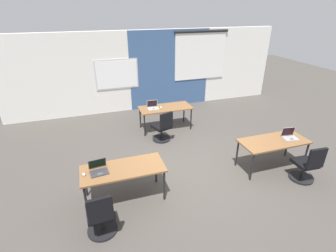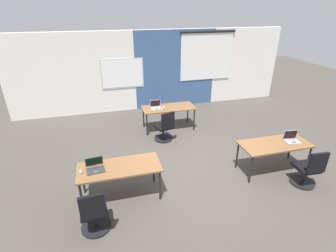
{
  "view_description": "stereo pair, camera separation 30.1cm",
  "coord_description": "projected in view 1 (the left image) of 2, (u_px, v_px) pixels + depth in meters",
  "views": [
    {
      "loc": [
        -2.18,
        -4.71,
        3.56
      ],
      "look_at": [
        -0.46,
        0.53,
        0.91
      ],
      "focal_mm": 27.05,
      "sensor_mm": 36.0,
      "label": 1
    },
    {
      "loc": [
        -1.89,
        -4.79,
        3.56
      ],
      "look_at": [
        -0.46,
        0.53,
        0.91
      ],
      "focal_mm": 27.05,
      "sensor_mm": 36.0,
      "label": 2
    }
  ],
  "objects": [
    {
      "name": "chair_near_right_end",
      "position": [
        307.0,
        166.0,
        5.51
      ],
      "size": [
        0.52,
        0.55,
        0.92
      ],
      "rotation": [
        0.0,
        0.0,
        3.08
      ],
      "color": "black",
      "rests_on": "ground"
    },
    {
      "name": "chair_far_left",
      "position": [
        163.0,
        129.0,
        7.19
      ],
      "size": [
        0.56,
        0.61,
        0.92
      ],
      "rotation": [
        0.0,
        0.0,
        3.46
      ],
      "color": "black",
      "rests_on": "ground"
    },
    {
      "name": "ground_plane",
      "position": [
        193.0,
        166.0,
        6.18
      ],
      "size": [
        24.0,
        24.0,
        0.0
      ],
      "color": "#47423D"
    },
    {
      "name": "mouse_near_left_end",
      "position": [
        84.0,
        174.0,
        4.66
      ],
      "size": [
        0.08,
        0.11,
        0.03
      ],
      "color": "#B2B2B7",
      "rests_on": "desk_near_left"
    },
    {
      "name": "desk_near_left",
      "position": [
        123.0,
        171.0,
        4.89
      ],
      "size": [
        1.6,
        0.7,
        0.72
      ],
      "color": "brown",
      "rests_on": "ground"
    },
    {
      "name": "laptop_far_left",
      "position": [
        153.0,
        107.0,
        7.66
      ],
      "size": [
        0.34,
        0.29,
        0.23
      ],
      "rotation": [
        0.0,
        0.0,
        -0.03
      ],
      "color": "#B7B7BC",
      "rests_on": "desk_far_center"
    },
    {
      "name": "laptop_near_left_end",
      "position": [
        99.0,
        169.0,
        4.74
      ],
      "size": [
        0.36,
        0.33,
        0.23
      ],
      "rotation": [
        0.0,
        0.0,
        0.11
      ],
      "color": "#333338",
      "rests_on": "desk_near_left"
    },
    {
      "name": "mouse_far_left",
      "position": [
        161.0,
        107.0,
        7.7
      ],
      "size": [
        0.08,
        0.11,
        0.03
      ],
      "color": "silver",
      "rests_on": "desk_far_center"
    },
    {
      "name": "back_wall_assembly",
      "position": [
        149.0,
        70.0,
        9.17
      ],
      "size": [
        10.0,
        0.27,
        2.8
      ],
      "color": "silver",
      "rests_on": "ground"
    },
    {
      "name": "desk_far_center",
      "position": [
        165.0,
        109.0,
        7.78
      ],
      "size": [
        1.6,
        0.7,
        0.72
      ],
      "color": "brown",
      "rests_on": "ground"
    },
    {
      "name": "laptop_near_right_end",
      "position": [
        290.0,
        136.0,
        5.96
      ],
      "size": [
        0.36,
        0.31,
        0.24
      ],
      "rotation": [
        0.0,
        0.0,
        -0.14
      ],
      "color": "#9E9EA3",
      "rests_on": "desk_near_right"
    },
    {
      "name": "desk_near_right",
      "position": [
        273.0,
        143.0,
        5.88
      ],
      "size": [
        1.6,
        0.7,
        0.72
      ],
      "color": "brown",
      "rests_on": "ground"
    },
    {
      "name": "chair_near_left_end",
      "position": [
        101.0,
        217.0,
        4.2
      ],
      "size": [
        0.52,
        0.55,
        0.92
      ],
      "rotation": [
        0.0,
        0.0,
        3.2
      ],
      "color": "black",
      "rests_on": "ground"
    }
  ]
}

